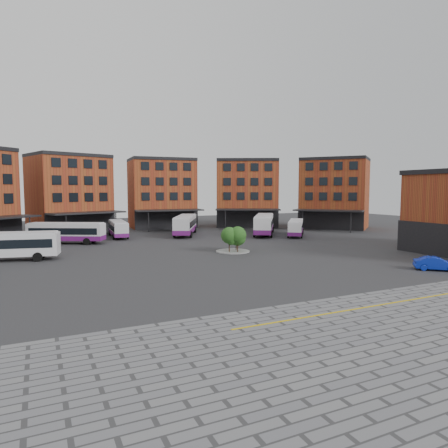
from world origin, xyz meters
name	(u,v)px	position (x,y,z in m)	size (l,w,h in m)	color
ground	(268,270)	(0.00, 0.00, 0.00)	(160.00, 160.00, 0.00)	#28282B
yellow_line	(394,303)	(2.00, -14.00, 0.03)	(26.00, 0.15, 0.02)	gold
main_building	(135,194)	(-4.77, 38.25, 7.23)	(94.14, 42.48, 14.60)	brown
tree_island	(235,238)	(2.06, 11.57, 1.89)	(4.40, 4.40, 3.40)	gray
bus_a	(5,244)	(-24.43, 17.01, 1.93)	(11.78, 4.95, 3.25)	silver
bus_b	(66,232)	(-17.11, 29.53, 1.71)	(11.09, 7.53, 3.15)	silver
bus_c	(118,228)	(-8.62, 34.40, 1.50)	(2.93, 9.96, 2.77)	silver
bus_d	(185,225)	(2.80, 32.61, 1.87)	(7.96, 12.23, 3.45)	silver
bus_e	(264,224)	(15.72, 27.07, 1.93)	(9.43, 12.12, 3.56)	white
bus_f	(296,227)	(19.82, 23.18, 1.49)	(7.75, 9.12, 2.75)	white
blue_car	(436,264)	(15.20, -7.43, 0.69)	(1.45, 4.17, 1.37)	#0D26B3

